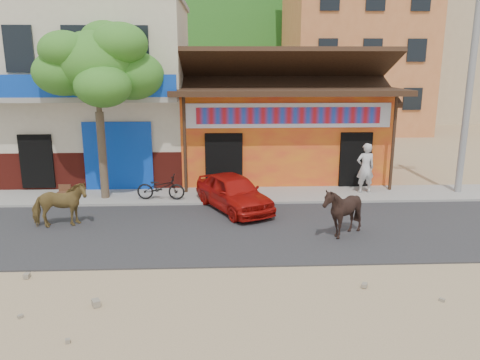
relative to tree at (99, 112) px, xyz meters
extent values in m
plane|color=#9E825B|center=(4.60, -5.80, -3.12)|extent=(120.00, 120.00, 0.00)
cube|color=#28282B|center=(4.60, -3.30, -3.10)|extent=(60.00, 5.00, 0.04)
cube|color=gray|center=(4.60, 0.20, -3.06)|extent=(60.00, 2.00, 0.12)
cube|color=orange|center=(6.60, 4.20, -1.32)|extent=(8.00, 6.00, 3.60)
cube|color=beige|center=(-0.90, 4.20, 0.38)|extent=(7.00, 6.00, 7.00)
cube|color=#CC723F|center=(13.60, 18.20, 2.88)|extent=(9.00, 9.00, 12.00)
cube|color=tan|center=(22.60, 24.20, 1.88)|extent=(8.00, 8.00, 10.00)
ellipsoid|color=#194C14|center=(4.60, 64.20, 8.88)|extent=(100.00, 40.00, 24.00)
cylinder|color=gray|center=(12.80, 0.20, 1.00)|extent=(0.24, 0.24, 8.00)
imported|color=olive|center=(-0.63, -2.80, -2.41)|extent=(1.70, 1.05, 1.34)
imported|color=black|center=(7.40, -3.94, -2.36)|extent=(1.37, 1.23, 1.45)
imported|color=#AA110C|center=(4.49, -1.35, -2.49)|extent=(2.81, 3.75, 1.19)
imported|color=black|center=(2.00, -0.35, -2.57)|extent=(1.69, 0.71, 0.87)
imported|color=silver|center=(9.31, 0.25, -2.09)|extent=(0.71, 0.50, 1.82)
camera|label=1|loc=(4.04, -16.04, 1.60)|focal=35.00mm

